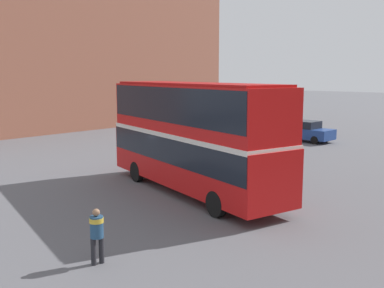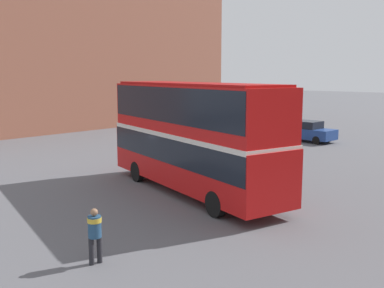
{
  "view_description": "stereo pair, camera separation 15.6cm",
  "coord_description": "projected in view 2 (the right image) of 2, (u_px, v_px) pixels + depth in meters",
  "views": [
    {
      "loc": [
        13.84,
        -14.93,
        5.28
      ],
      "look_at": [
        0.72,
        -0.21,
        2.21
      ],
      "focal_mm": 42.0,
      "sensor_mm": 36.0,
      "label": 1
    },
    {
      "loc": [
        13.95,
        -14.83,
        5.28
      ],
      "look_at": [
        0.72,
        -0.21,
        2.21
      ],
      "focal_mm": 42.0,
      "sensor_mm": 36.0,
      "label": 2
    }
  ],
  "objects": [
    {
      "name": "pedestrian_foreground",
      "position": [
        95.0,
        230.0,
        12.5
      ],
      "size": [
        0.46,
        0.46,
        1.61
      ],
      "rotation": [
        0.0,
        0.0,
        2.95
      ],
      "color": "#232328",
      "rests_on": "ground_plane"
    },
    {
      "name": "building_row_left",
      "position": [
        62.0,
        50.0,
        45.43
      ],
      "size": [
        10.85,
        38.75,
        15.44
      ],
      "color": "#935642",
      "rests_on": "ground_plane"
    },
    {
      "name": "double_decker_bus",
      "position": [
        192.0,
        131.0,
        19.86
      ],
      "size": [
        11.14,
        5.38,
        4.92
      ],
      "rotation": [
        0.0,
        0.0,
        -0.27
      ],
      "color": "red",
      "rests_on": "ground_plane"
    },
    {
      "name": "ground_plane",
      "position": [
        184.0,
        189.0,
        20.92
      ],
      "size": [
        240.0,
        240.0,
        0.0
      ],
      "primitive_type": "plane",
      "color": "#5B5B60"
    },
    {
      "name": "parked_car_kerb_near",
      "position": [
        307.0,
        131.0,
        35.6
      ],
      "size": [
        4.41,
        2.18,
        1.63
      ],
      "rotation": [
        0.0,
        0.0,
        -0.07
      ],
      "color": "navy",
      "rests_on": "ground_plane"
    }
  ]
}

